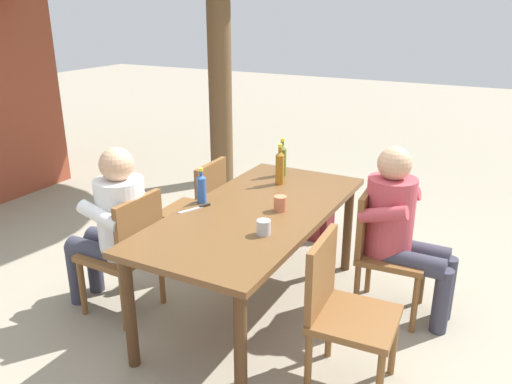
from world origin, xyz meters
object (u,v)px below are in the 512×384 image
Objects in this scene: chair_far_right at (199,207)px; cup_terracotta at (280,203)px; chair_far_left at (128,248)px; person_in_white_shirt at (113,222)px; chair_near_right at (382,245)px; bottle_olive at (282,160)px; bottle_blue at (201,188)px; table_knife at (197,208)px; chair_near_left at (341,306)px; cup_steel at (264,227)px; bottle_amber at (280,167)px; person_in_plaid_shirt at (401,225)px; backpack_by_near_side at (316,215)px; dining_table at (256,221)px.

cup_terracotta is at bearing -112.57° from chair_far_right.
person_in_white_shirt is at bearing 88.79° from chair_far_left.
chair_near_right is 1.81m from person_in_white_shirt.
cup_terracotta is (-0.67, -0.30, -0.08)m from bottle_olive.
chair_near_right is at bearing -66.90° from bottle_blue.
chair_far_left is 3.81× the size of table_knife.
chair_near_left reaches higher than cup_steel.
table_knife is (0.25, -0.40, 0.28)m from chair_far_left.
bottle_blue is (-0.59, 0.30, -0.03)m from bottle_amber.
chair_near_right is 0.84m from chair_near_left.
chair_near_right is 9.83× the size of cup_steel.
bottle_olive is (1.14, -0.70, 0.23)m from person_in_white_shirt.
table_knife is (-0.59, 1.09, 0.28)m from chair_near_right.
chair_near_right is at bearing 92.78° from person_in_plaid_shirt.
bottle_amber is (0.10, -0.66, 0.40)m from chair_far_right.
person_in_plaid_shirt is 0.99m from cup_steel.
chair_far_left is at bearing 117.92° from person_in_plaid_shirt.
chair_far_left is 3.58× the size of bottle_blue.
chair_far_left is at bearing 118.12° from cup_terracotta.
chair_near_left is (-0.00, -1.49, 0.00)m from chair_far_left.
bottle_olive is (0.30, 1.01, 0.23)m from person_in_plaid_shirt.
chair_near_left is 1.24m from bottle_blue.
chair_far_left is 0.64m from bottle_blue.
chair_far_left reaches higher than cup_terracotta.
backpack_by_near_side is at bearing 0.49° from bottle_amber.
cup_steel is at bearing -113.42° from bottle_blue.
bottle_amber is 1.07m from backpack_by_near_side.
chair_near_right reaches higher than table_knife.
chair_far_right is at bearing 144.66° from backpack_by_near_side.
chair_far_right reaches higher than backpack_by_near_side.
chair_far_left is 1.91m from backpack_by_near_side.
person_in_plaid_shirt reaches higher than table_knife.
bottle_olive reaches higher than bottle_blue.
bottle_olive is 3.36× the size of cup_steel.
bottle_amber reaches higher than table_knife.
bottle_blue is (0.36, 1.13, 0.38)m from chair_near_left.
chair_far_left is 1.02m from cup_steel.
bottle_olive is (1.15, 0.90, 0.40)m from chair_near_left.
bottle_blue is 1.06× the size of table_knife.
person_in_plaid_shirt is 2.83× the size of backpack_by_near_side.
cup_terracotta is (0.48, -0.89, 0.32)m from chair_far_left.
chair_far_left is at bearing 122.51° from table_knife.
cup_steel is (0.10, 0.52, 0.32)m from chair_near_left.
person_in_white_shirt is (0.00, 0.11, 0.17)m from chair_far_left.
bottle_olive is 0.82m from bottle_blue.
bottle_blue reaches higher than dining_table.
cup_terracotta is (-0.37, 0.70, 0.15)m from person_in_plaid_shirt.
person_in_white_shirt reaches higher than cup_terracotta.
cup_steel is at bearing 139.77° from person_in_plaid_shirt.
person_in_white_shirt is (0.00, 1.60, 0.17)m from chair_near_left.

